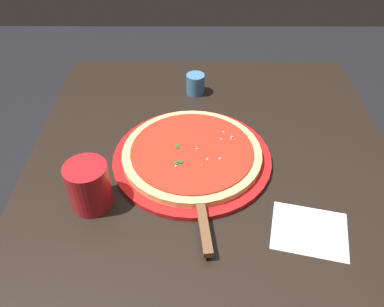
% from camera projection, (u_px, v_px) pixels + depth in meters
% --- Properties ---
extents(restaurant_table, '(1.04, 0.86, 0.73)m').
position_uv_depth(restaurant_table, '(211.00, 211.00, 0.97)').
color(restaurant_table, black).
rests_on(restaurant_table, ground_plane).
extents(serving_plate, '(0.37, 0.37, 0.01)m').
position_uv_depth(serving_plate, '(192.00, 158.00, 0.91)').
color(serving_plate, red).
rests_on(serving_plate, restaurant_table).
extents(pizza, '(0.32, 0.32, 0.02)m').
position_uv_depth(pizza, '(192.00, 153.00, 0.90)').
color(pizza, '#DBB26B').
rests_on(pizza, serving_plate).
extents(pizza_server, '(0.22, 0.08, 0.01)m').
position_uv_depth(pizza_server, '(201.00, 211.00, 0.77)').
color(pizza_server, silver).
rests_on(pizza_server, serving_plate).
extents(cup_tall_drink, '(0.09, 0.09, 0.10)m').
position_uv_depth(cup_tall_drink, '(89.00, 186.00, 0.78)').
color(cup_tall_drink, '#B2191E').
rests_on(cup_tall_drink, restaurant_table).
extents(cup_small_sauce, '(0.05, 0.05, 0.06)m').
position_uv_depth(cup_small_sauce, '(195.00, 84.00, 1.11)').
color(cup_small_sauce, teal).
rests_on(cup_small_sauce, restaurant_table).
extents(napkin_folded_right, '(0.15, 0.17, 0.00)m').
position_uv_depth(napkin_folded_right, '(309.00, 231.00, 0.76)').
color(napkin_folded_right, white).
rests_on(napkin_folded_right, restaurant_table).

